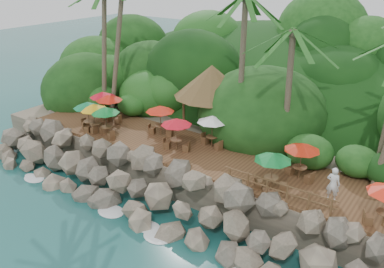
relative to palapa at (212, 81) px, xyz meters
The scene contains 11 objects.
ground 11.49m from the palapa, 83.82° to the right, with size 140.00×140.00×0.00m, color #19514F.
land_base 7.83m from the palapa, 80.13° to the left, with size 32.00×25.20×2.10m, color gray.
jungle_hill 14.85m from the palapa, 85.52° to the left, with size 44.80×28.00×15.40m, color #143811.
seawall 9.19m from the palapa, 82.27° to the right, with size 29.00×4.00×2.30m, color gray, non-canonical shape.
terrace 5.38m from the palapa, 74.56° to the right, with size 26.00×5.00×0.20m, color brown.
jungle_foliage 7.81m from the palapa, 78.25° to the left, with size 44.00×16.00×12.00m, color #143811, non-canonical shape.
foam_line 11.22m from the palapa, 83.63° to the right, with size 25.20×0.80×0.06m.
palapa is the anchor object (origin of this frame).
dining_clusters 4.66m from the palapa, 94.74° to the right, with size 22.48×4.73×2.14m.
railing 10.50m from the palapa, 37.99° to the right, with size 6.10×0.10×1.00m.
waiter 11.54m from the palapa, 24.43° to the right, with size 0.67×0.44×1.83m, color white.
Camera 1 is at (13.74, -13.41, 13.49)m, focal length 38.45 mm.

